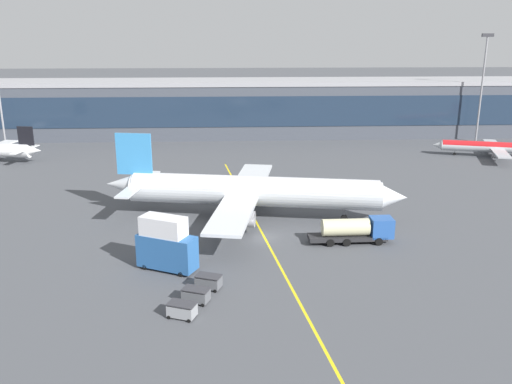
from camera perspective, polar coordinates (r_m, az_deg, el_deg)
The scene contains 11 objects.
ground_plane at distance 71.74m, azimuth 0.42°, elevation -4.83°, with size 700.00×700.00×0.00m, color #47494F.
apron_lead_in_line at distance 73.62m, azimuth 0.61°, elevation -4.26°, with size 0.30×80.00×0.01m, color yellow.
terminal_building at distance 143.13m, azimuth 3.17°, elevation 8.86°, with size 165.86×17.09×14.25m.
main_airliner at distance 78.10m, azimuth -0.43°, elevation 0.12°, with size 43.71×34.81×12.05m.
fuel_tanker at distance 70.80m, azimuth 10.51°, elevation -3.91°, with size 10.84×2.84×3.25m.
catering_lift at distance 62.30m, azimuth -9.43°, elevation -5.43°, with size 7.21×5.22×6.30m.
baggage_cart_0 at distance 53.06m, azimuth -7.78°, elevation -12.16°, with size 3.02×2.39×1.48m.
baggage_cart_1 at distance 55.60m, azimuth -6.33°, elevation -10.69°, with size 3.02×2.39×1.48m.
baggage_cart_2 at distance 58.21m, azimuth -5.01°, elevation -9.34°, with size 3.02×2.39×1.48m.
commuter_jet_far at distance 127.99m, azimuth 23.66°, elevation 4.34°, with size 24.58×19.82×6.45m.
apron_light_mast_1 at distance 143.14m, azimuth 22.71°, elevation 10.76°, with size 2.80×0.50×25.72m.
Camera 1 is at (-3.81, -66.72, 26.09)m, focal length 38.07 mm.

